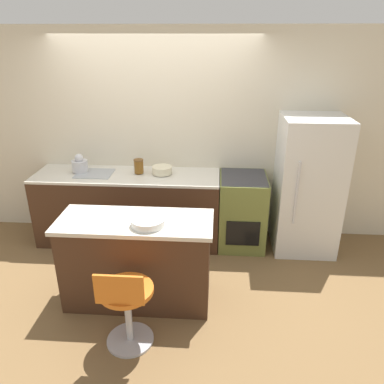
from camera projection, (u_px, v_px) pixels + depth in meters
ground_plane at (152, 253)px, 4.61m from camera, size 14.00×14.00×0.00m
wall_back at (157, 136)px, 4.74m from camera, size 8.00×0.06×2.60m
back_counter at (129, 208)px, 4.77m from camera, size 2.28×0.65×0.91m
kitchen_island at (137, 261)px, 3.66m from camera, size 1.47×0.59×0.90m
oven_range at (242, 211)px, 4.68m from camera, size 0.57×0.66×0.91m
refrigerator at (308, 186)px, 4.47m from camera, size 0.73×0.71×1.65m
stool_chair at (127, 306)px, 3.13m from camera, size 0.46×0.46×0.83m
kettle at (80, 165)px, 4.64m from camera, size 0.19×0.19×0.23m
mixing_bowl at (162, 170)px, 4.59m from camera, size 0.24×0.24×0.09m
canister_jar at (139, 166)px, 4.59m from camera, size 0.12×0.12×0.17m
fruit_bowl at (148, 222)px, 3.38m from camera, size 0.31×0.31×0.07m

